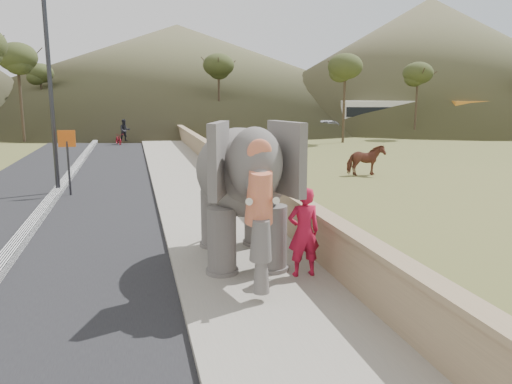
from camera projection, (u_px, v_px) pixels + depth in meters
ground at (262, 296)px, 9.19m from camera, size 160.00×160.00×0.00m
road at (53, 200)px, 17.54m from camera, size 7.00×120.00×0.03m
median at (53, 197)px, 17.52m from camera, size 0.35×120.00×0.22m
walkway at (195, 192)px, 18.71m from camera, size 3.00×120.00×0.15m
parapet at (238, 177)px, 19.00m from camera, size 0.30×120.00×1.10m
lamppost at (57, 60)px, 17.92m from camera, size 1.76×0.36×8.00m
signboard at (68, 151)px, 18.02m from camera, size 0.60×0.08×2.40m
cow at (366, 160)px, 22.80m from camera, size 1.70×0.81×1.42m
distant_car at (330, 127)px, 46.48m from camera, size 4.23×1.70×1.44m
bus_white at (400, 117)px, 47.36m from camera, size 11.26×5.46×3.10m
bus_orange at (505, 118)px, 46.34m from camera, size 11.25×4.12×3.10m
hill_right at (427, 61)px, 65.69m from camera, size 56.00×56.00×16.00m
hill_far at (178, 73)px, 75.73m from camera, size 80.00×80.00×14.00m
elephant_and_man at (242, 191)px, 10.64m from camera, size 2.43×4.23×2.97m
motorcyclist at (122, 135)px, 37.04m from camera, size 1.38×1.65×1.88m
trees at (168, 93)px, 33.91m from camera, size 46.93×44.90×9.32m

